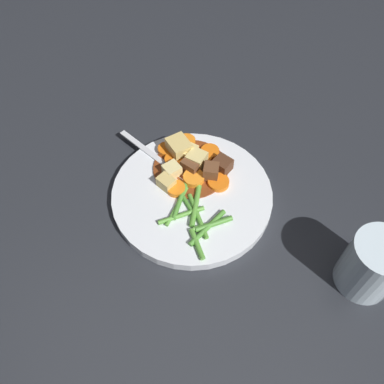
{
  "coord_description": "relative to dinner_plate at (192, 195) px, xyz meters",
  "views": [
    {
      "loc": [
        -0.38,
        0.07,
        0.55
      ],
      "look_at": [
        0.0,
        0.0,
        0.02
      ],
      "focal_mm": 37.6,
      "sensor_mm": 36.0,
      "label": 1
    }
  ],
  "objects": [
    {
      "name": "green_bean_3",
      "position": [
        -0.02,
        0.03,
        0.01
      ],
      "size": [
        0.07,
        0.05,
        0.01
      ],
      "primitive_type": "cylinder",
      "rotation": [
        0.0,
        1.57,
        5.69
      ],
      "color": "#599E38",
      "rests_on": "dinner_plate"
    },
    {
      "name": "potato_chunk_1",
      "position": [
        0.08,
        0.01,
        0.02
      ],
      "size": [
        0.05,
        0.05,
        0.03
      ],
      "primitive_type": "cube",
      "rotation": [
        0.0,
        0.0,
        1.93
      ],
      "color": "#DBBC6B",
      "rests_on": "dinner_plate"
    },
    {
      "name": "meat_chunk_2",
      "position": [
        0.04,
        -0.06,
        0.02
      ],
      "size": [
        0.04,
        0.04,
        0.02
      ],
      "primitive_type": "cube",
      "rotation": [
        0.0,
        0.0,
        2.27
      ],
      "color": "#4C2B19",
      "rests_on": "dinner_plate"
    },
    {
      "name": "potato_chunk_4",
      "position": [
        0.02,
        0.04,
        0.02
      ],
      "size": [
        0.03,
        0.03,
        0.02
      ],
      "primitive_type": "cube",
      "rotation": [
        0.0,
        0.0,
        3.77
      ],
      "color": "#DBBC6B",
      "rests_on": "dinner_plate"
    },
    {
      "name": "carrot_slice_7",
      "position": [
        0.07,
        -0.03,
        0.01
      ],
      "size": [
        0.03,
        0.03,
        0.01
      ],
      "primitive_type": "cylinder",
      "rotation": [
        0.0,
        0.0,
        1.68
      ],
      "color": "orange",
      "rests_on": "dinner_plate"
    },
    {
      "name": "meat_chunk_1",
      "position": [
        0.02,
        -0.04,
        0.02
      ],
      "size": [
        0.03,
        0.03,
        0.03
      ],
      "primitive_type": "cube",
      "rotation": [
        0.0,
        0.0,
        2.8
      ],
      "color": "brown",
      "rests_on": "dinner_plate"
    },
    {
      "name": "carrot_slice_2",
      "position": [
        0.1,
        0.03,
        0.01
      ],
      "size": [
        0.04,
        0.04,
        0.01
      ],
      "primitive_type": "cylinder",
      "rotation": [
        0.0,
        0.0,
        2.22
      ],
      "color": "orange",
      "rests_on": "dinner_plate"
    },
    {
      "name": "green_bean_0",
      "position": [
        -0.07,
        -0.02,
        0.01
      ],
      "size": [
        0.01,
        0.06,
        0.01
      ],
      "primitive_type": "cylinder",
      "rotation": [
        0.0,
        1.57,
        4.84
      ],
      "color": "#66AD42",
      "rests_on": "dinner_plate"
    },
    {
      "name": "carrot_slice_0",
      "position": [
        0.1,
        -0.01,
        0.02
      ],
      "size": [
        0.04,
        0.04,
        0.01
      ],
      "primitive_type": "cylinder",
      "rotation": [
        0.0,
        0.0,
        2.66
      ],
      "color": "orange",
      "rests_on": "dinner_plate"
    },
    {
      "name": "water_glass",
      "position": [
        -0.19,
        -0.22,
        0.04
      ],
      "size": [
        0.08,
        0.08,
        0.1
      ],
      "primitive_type": "cylinder",
      "color": "silver",
      "rests_on": "ground_plane"
    },
    {
      "name": "carrot_slice_1",
      "position": [
        0.02,
        -0.01,
        0.01
      ],
      "size": [
        0.05,
        0.05,
        0.01
      ],
      "primitive_type": "cylinder",
      "rotation": [
        0.0,
        0.0,
        2.24
      ],
      "color": "orange",
      "rests_on": "dinner_plate"
    },
    {
      "name": "potato_chunk_0",
      "position": [
        0.06,
        -0.02,
        0.02
      ],
      "size": [
        0.04,
        0.04,
        0.03
      ],
      "primitive_type": "cube",
      "rotation": [
        0.0,
        0.0,
        0.85
      ],
      "color": "#E5CC7A",
      "rests_on": "dinner_plate"
    },
    {
      "name": "green_bean_8",
      "position": [
        -0.01,
        0.02,
        0.01
      ],
      "size": [
        0.08,
        0.04,
        0.01
      ],
      "primitive_type": "cylinder",
      "rotation": [
        0.0,
        1.57,
        5.83
      ],
      "color": "#4C8E33",
      "rests_on": "dinner_plate"
    },
    {
      "name": "ground_plane",
      "position": [
        0.0,
        0.0,
        -0.01
      ],
      "size": [
        3.0,
        3.0,
        0.0
      ],
      "primitive_type": "plane",
      "color": "#26282D"
    },
    {
      "name": "carrot_slice_4",
      "position": [
        0.08,
        -0.05,
        0.01
      ],
      "size": [
        0.03,
        0.03,
        0.01
      ],
      "primitive_type": "cylinder",
      "rotation": [
        0.0,
        0.0,
        1.58
      ],
      "color": "orange",
      "rests_on": "dinner_plate"
    },
    {
      "name": "fork",
      "position": [
        0.08,
        0.05,
        0.01
      ],
      "size": [
        0.15,
        0.12,
        0.0
      ],
      "color": "silver",
      "rests_on": "dinner_plate"
    },
    {
      "name": "stew_sauce",
      "position": [
        0.05,
        -0.01,
        0.01
      ],
      "size": [
        0.13,
        0.13,
        0.0
      ],
      "primitive_type": "cylinder",
      "color": "brown",
      "rests_on": "dinner_plate"
    },
    {
      "name": "green_bean_1",
      "position": [
        -0.07,
        -0.01,
        0.01
      ],
      "size": [
        0.05,
        0.07,
        0.01
      ],
      "primitive_type": "cylinder",
      "rotation": [
        0.0,
        1.57,
        5.36
      ],
      "color": "#4C8E33",
      "rests_on": "dinner_plate"
    },
    {
      "name": "green_bean_7",
      "position": [
        -0.02,
        0.01,
        0.01
      ],
      "size": [
        0.06,
        0.02,
        0.01
      ],
      "primitive_type": "cylinder",
      "rotation": [
        0.0,
        1.57,
        6.56
      ],
      "color": "#4C8E33",
      "rests_on": "dinner_plate"
    },
    {
      "name": "potato_chunk_3",
      "position": [
        0.07,
        -0.01,
        0.02
      ],
      "size": [
        0.04,
        0.04,
        0.02
      ],
      "primitive_type": "cube",
      "rotation": [
        0.0,
        0.0,
        4.02
      ],
      "color": "#E5CC7A",
      "rests_on": "dinner_plate"
    },
    {
      "name": "carrot_slice_3",
      "position": [
        0.01,
        0.03,
        0.01
      ],
      "size": [
        0.04,
        0.04,
        0.01
      ],
      "primitive_type": "cylinder",
      "rotation": [
        0.0,
        0.0,
        2.4
      ],
      "color": "orange",
      "rests_on": "dinner_plate"
    },
    {
      "name": "carrot_slice_6",
      "position": [
        0.07,
        0.02,
        0.01
      ],
      "size": [
        0.04,
        0.04,
        0.01
      ],
      "primitive_type": "cylinder",
      "rotation": [
        0.0,
        0.0,
        5.01
      ],
      "color": "orange",
      "rests_on": "dinner_plate"
    },
    {
      "name": "potato_chunk_2",
      "position": [
        0.04,
        0.03,
        0.02
      ],
      "size": [
        0.03,
        0.03,
        0.02
      ],
      "primitive_type": "cube",
      "rotation": [
        0.0,
        0.0,
        3.58
      ],
      "color": "#EAD68C",
      "rests_on": "dinner_plate"
    },
    {
      "name": "green_bean_9",
      "position": [
        -0.05,
        0.0,
        0.01
      ],
      "size": [
        0.08,
        0.02,
        0.01
      ],
      "primitive_type": "cylinder",
      "rotation": [
        0.0,
        1.57,
        6.41
      ],
      "color": "#599E38",
      "rests_on": "dinner_plate"
    },
    {
      "name": "dinner_plate",
      "position": [
        0.0,
        0.0,
        0.0
      ],
      "size": [
        0.27,
        0.27,
        0.02
      ],
      "primitive_type": "cylinder",
      "color": "white",
      "rests_on": "ground_plane"
    },
    {
      "name": "carrot_slice_5",
      "position": [
        0.01,
        -0.05,
        0.01
      ],
      "size": [
        0.04,
        0.04,
        0.01
      ],
      "primitive_type": "cylinder",
      "rotation": [
        0.0,
        0.0,
        3.12
      ],
      "color": "orange",
      "rests_on": "dinner_plate"
    },
    {
      "name": "green_bean_6",
      "position": [
        -0.07,
        -0.02,
        0.01
      ],
      "size": [
        0.02,
        0.06,
        0.01
      ],
      "primitive_type": "cylinder",
      "rotation": [
        0.0,
        1.57,
        4.89
      ],
      "color": "#4C8E33",
      "rests_on": "dinner_plate"
    },
    {
      "name": "green_bean_4",
      "position": [
        -0.04,
        0.03,
        0.01
      ],
      "size": [
        0.02,
        0.08,
        0.01
      ],
      "primitive_type": "cylinder",
      "rotation": [
        0.0,
        1.57,
        4.9
      ],
      "color": "#599E38",
      "rests_on": "dinner_plate"
    },
    {
      "name": "green_bean_2",
      "position": [
        -0.1,
        0.01,
        0.01
      ],
      "size": [
        0.05,
        0.02,
        0.01
      ],
      "primitive_type": "cylinder",
      "rotation": [
        0.0,
        1.57,
        6.43
      ],
      "color": "#599E38",
      "rests_on": "dinner_plate"
    },
    {
      "name": "green_bean_5",
      "position": [
        -0.03,
        -0.0,
        0.01
      ],
      "size": [
        0.08,
        0.03,
        0.01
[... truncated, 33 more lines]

